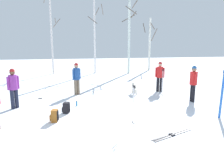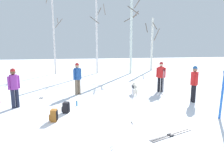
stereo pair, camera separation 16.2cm
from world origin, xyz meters
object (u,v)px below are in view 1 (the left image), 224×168
at_px(ski_pair_lying_1, 173,134).
at_px(birch_tree_3, 129,35).
at_px(person_3, 193,81).
at_px(person_1, 160,75).
at_px(ski_pair_lying_0, 41,98).
at_px(birch_tree_1, 51,31).
at_px(birch_tree_4, 150,43).
at_px(ski_pair_planted_0, 222,94).
at_px(water_bottle_0, 77,104).
at_px(ski_poles_0, 163,82).
at_px(dog, 134,87).
at_px(backpack_1, 54,116).
at_px(birch_tree_2, 95,32).
at_px(person_0, 13,86).
at_px(backpack_0, 66,108).
at_px(ski_poles_1, 134,104).
at_px(person_4, 77,77).

distance_m(ski_pair_lying_1, birch_tree_3, 13.74).
bearing_deg(person_3, ski_pair_lying_1, -127.77).
relative_size(person_1, ski_pair_lying_0, 1.03).
height_order(ski_pair_lying_1, birch_tree_1, birch_tree_1).
height_order(ski_pair_lying_1, birch_tree_4, birch_tree_4).
distance_m(person_1, ski_pair_planted_0, 4.56).
distance_m(ski_pair_planted_0, water_bottle_0, 5.87).
distance_m(ski_poles_0, birch_tree_3, 8.92).
bearing_deg(birch_tree_3, dog, -102.62).
height_order(backpack_1, birch_tree_4, birch_tree_4).
height_order(person_1, water_bottle_0, person_1).
height_order(person_3, ski_poles_0, person_3).
xyz_separation_m(ski_poles_0, birch_tree_2, (-2.56, 9.14, 2.86)).
distance_m(person_0, water_bottle_0, 2.76).
bearing_deg(backpack_0, ski_poles_1, -36.65).
xyz_separation_m(ski_pair_planted_0, ski_pair_lying_0, (-7.02, 4.10, -0.89)).
bearing_deg(person_4, ski_pair_lying_0, -162.74).
bearing_deg(person_4, birch_tree_4, 51.03).
bearing_deg(person_3, birch_tree_3, 93.32).
bearing_deg(ski_pair_planted_0, ski_poles_0, 102.53).
xyz_separation_m(ski_pair_lying_1, ski_poles_1, (-0.98, 1.00, 0.74)).
bearing_deg(ski_pair_lying_0, birch_tree_1, 90.36).
distance_m(ski_pair_lying_0, water_bottle_0, 2.38).
relative_size(ski_poles_1, water_bottle_0, 6.05).
distance_m(ski_pair_lying_0, birch_tree_1, 9.54).
height_order(person_3, birch_tree_3, birch_tree_3).
distance_m(person_0, birch_tree_1, 10.61).
xyz_separation_m(ski_poles_1, water_bottle_0, (-1.86, 2.61, -0.64)).
height_order(person_4, birch_tree_2, birch_tree_2).
height_order(person_3, birch_tree_1, birch_tree_1).
xyz_separation_m(person_1, birch_tree_4, (2.73, 9.26, 1.68)).
distance_m(person_0, birch_tree_4, 15.10).
bearing_deg(dog, backpack_1, -138.18).
xyz_separation_m(dog, ski_poles_0, (1.33, -0.71, 0.38)).
height_order(person_1, birch_tree_4, birch_tree_4).
distance_m(dog, birch_tree_4, 10.72).
xyz_separation_m(person_1, ski_pair_lying_0, (-6.48, -0.43, -0.97)).
bearing_deg(person_1, person_4, 178.25).
distance_m(ski_pair_lying_1, ski_poles_0, 4.98).
relative_size(birch_tree_1, birch_tree_2, 1.02).
height_order(ski_pair_lying_0, ski_poles_1, ski_poles_1).
bearing_deg(birch_tree_4, ski_pair_planted_0, -99.02).
bearing_deg(water_bottle_0, dog, 29.03).
relative_size(person_3, dog, 1.92).
bearing_deg(ski_poles_0, ski_pair_lying_1, -109.43).
bearing_deg(person_3, water_bottle_0, 177.69).
xyz_separation_m(ski_pair_lying_1, backpack_1, (-3.66, 1.80, 0.20)).
relative_size(person_3, birch_tree_2, 0.24).
bearing_deg(ski_pair_lying_0, ski_pair_planted_0, -30.29).
bearing_deg(person_1, birch_tree_3, 88.69).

